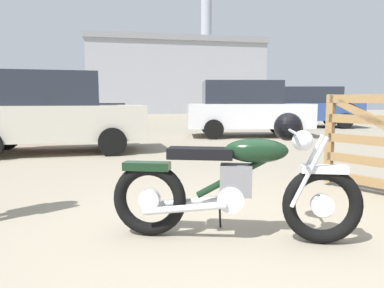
{
  "coord_description": "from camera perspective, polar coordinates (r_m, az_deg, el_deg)",
  "views": [
    {
      "loc": [
        -0.78,
        -2.98,
        1.17
      ],
      "look_at": [
        -0.26,
        1.3,
        0.66
      ],
      "focal_mm": 34.48,
      "sensor_mm": 36.0,
      "label": 1
    }
  ],
  "objects": [
    {
      "name": "ground_plane",
      "position": [
        3.29,
        7.48,
        -14.09
      ],
      "size": [
        80.0,
        80.0,
        0.0
      ],
      "primitive_type": "plane",
      "color": "gray"
    },
    {
      "name": "blue_hatchback_right",
      "position": [
        16.83,
        16.46,
        5.71
      ],
      "size": [
        4.91,
        2.48,
        1.74
      ],
      "rotation": [
        0.0,
        0.0,
        -0.15
      ],
      "color": "black",
      "rests_on": "ground_plane"
    },
    {
      "name": "red_hatchback_near",
      "position": [
        15.21,
        -18.11,
        5.48
      ],
      "size": [
        4.04,
        2.12,
        1.78
      ],
      "rotation": [
        0.0,
        0.0,
        0.1
      ],
      "color": "black",
      "rests_on": "ground_plane"
    },
    {
      "name": "vintage_motorcycle",
      "position": [
        3.13,
        7.45,
        -5.79
      ],
      "size": [
        2.04,
        0.73,
        1.07
      ],
      "rotation": [
        0.0,
        0.0,
        -0.25
      ],
      "color": "black",
      "rests_on": "ground_plane"
    },
    {
      "name": "dark_sedan_left",
      "position": [
        8.78,
        -20.99,
        4.68
      ],
      "size": [
        4.09,
        2.22,
        1.78
      ],
      "rotation": [
        0.0,
        0.0,
        0.14
      ],
      "color": "black",
      "rests_on": "ground_plane"
    },
    {
      "name": "industrial_building",
      "position": [
        38.74,
        -3.54,
        10.1
      ],
      "size": [
        17.32,
        15.05,
        14.05
      ],
      "rotation": [
        0.0,
        0.0,
        0.09
      ],
      "color": "#9EA0A8",
      "rests_on": "ground_plane"
    },
    {
      "name": "white_estate_far",
      "position": [
        12.06,
        8.34,
        5.5
      ],
      "size": [
        4.03,
        2.08,
        1.78
      ],
      "rotation": [
        0.0,
        0.0,
        -0.09
      ],
      "color": "black",
      "rests_on": "ground_plane"
    }
  ]
}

